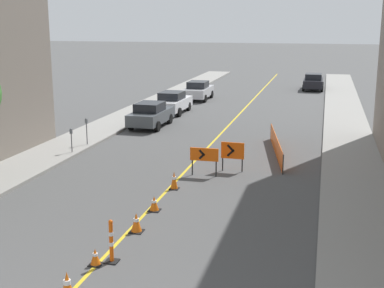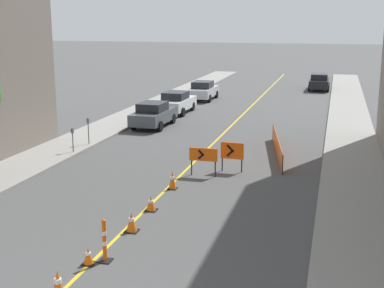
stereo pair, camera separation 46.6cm
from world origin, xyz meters
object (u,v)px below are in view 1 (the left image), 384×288
Objects in this scene: parked_car_curb_far at (198,90)px; parking_meter_near_curb at (86,126)px; delineator_post_front at (111,244)px; parked_car_curb_mid at (172,102)px; arrow_barricade_secondary at (233,152)px; parking_meter_far_curb at (71,135)px; arrow_barricade_primary at (204,156)px; traffic_cone_fourth at (154,204)px; parked_car_opposite_side at (313,82)px; traffic_cone_nearest at (67,286)px; parked_car_curb_near at (151,114)px; traffic_cone_fifth at (174,180)px; traffic_cone_second at (95,257)px; traffic_cone_third at (136,223)px.

parked_car_curb_far reaches higher than parking_meter_near_curb.
parked_car_curb_mid is at bearing 102.09° from delineator_post_front.
parking_meter_far_curb is at bearing 175.63° from arrow_barricade_secondary.
parking_meter_far_curb is at bearing 164.56° from arrow_barricade_primary.
parked_car_opposite_side is at bearing 82.74° from traffic_cone_fourth.
parked_car_curb_mid is (-4.91, 26.26, 0.43)m from traffic_cone_nearest.
traffic_cone_nearest is at bearing -75.67° from parked_car_curb_near.
parked_car_curb_far is at bearing 97.92° from traffic_cone_nearest.
parking_meter_far_curb is (-1.80, -20.05, 0.22)m from parked_car_curb_far.
parked_car_curb_far reaches higher than delineator_post_front.
traffic_cone_nearest is at bearing -90.74° from traffic_cone_fifth.
parked_car_curb_mid is at bearing -121.14° from parked_car_opposite_side.
traffic_cone_second is 24.80m from parked_car_curb_mid.
traffic_cone_fifth is 0.58× the size of delineator_post_front.
parked_car_curb_mid is (-5.79, 15.07, -0.11)m from arrow_barricade_primary.
traffic_cone_nearest is 16.29m from parking_meter_near_curb.
delineator_post_front is at bearing -81.04° from parked_car_curb_far.
traffic_cone_second is 0.67× the size of traffic_cone_fifth.
arrow_barricade_primary reaches higher than traffic_cone_second.
parking_meter_far_curb is (-11.10, -29.11, 0.22)m from parked_car_opposite_side.
traffic_cone_fifth is 0.51× the size of parking_meter_near_curb.
arrow_barricade_primary is (0.76, 4.72, 0.64)m from traffic_cone_fourth.
arrow_barricade_primary is 0.29× the size of parked_car_opposite_side.
traffic_cone_fifth is at bearing -98.04° from parked_car_opposite_side.
delineator_post_front is 0.29× the size of parked_car_opposite_side.
traffic_cone_nearest is 33.53m from parked_car_curb_far.
arrow_barricade_secondary is (1.95, 12.19, 0.55)m from traffic_cone_nearest.
traffic_cone_nearest is 11.24m from arrow_barricade_primary.
delineator_post_front is 40.30m from parked_car_opposite_side.
traffic_cone_fifth is (-0.05, 4.60, 0.04)m from traffic_cone_third.
parked_car_curb_near is 1.00× the size of parked_car_curb_mid.
arrow_barricade_secondary reaches higher than traffic_cone_nearest.
parking_meter_far_curb is (-1.58, -7.86, 0.22)m from parked_car_curb_near.
parked_car_curb_near is at bearing -90.96° from parked_car_curb_far.
parked_car_curb_near is at bearing 119.86° from arrow_barricade_primary.
parked_car_curb_far reaches higher than parking_meter_far_curb.
parking_meter_near_curb is at bearing 117.60° from delineator_post_front.
traffic_cone_third is 0.15× the size of parked_car_curb_mid.
parked_car_curb_near is 6.28m from parking_meter_near_curb.
parked_car_curb_far is at bearing 98.17° from traffic_cone_second.
delineator_post_front is 10.12m from arrow_barricade_secondary.
traffic_cone_nearest reaches higher than traffic_cone_third.
traffic_cone_fourth is 36.09m from parked_car_opposite_side.
parking_meter_near_curb is at bearing -95.55° from parked_car_curb_mid.
parking_meter_near_curb is (-11.10, -27.32, 0.35)m from parked_car_opposite_side.
arrow_barricade_secondary is (1.08, 1.00, 0.01)m from arrow_barricade_primary.
traffic_cone_fifth is 0.17× the size of parked_car_opposite_side.
parking_meter_far_curb is at bearing 147.95° from traffic_cone_fifth.
parked_car_opposite_side is (4.52, 37.80, 0.48)m from traffic_cone_third.
parked_car_opposite_side is (2.73, 30.08, -0.12)m from arrow_barricade_secondary.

